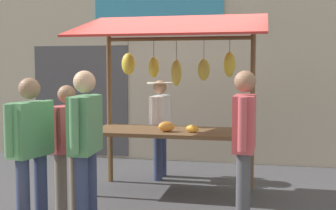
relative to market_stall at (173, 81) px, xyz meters
name	(u,v)px	position (x,y,z in m)	size (l,w,h in m)	color
ground_plane	(173,193)	(-0.01, 0.04, -1.56)	(40.00, 40.00, 0.00)	#424244
street_backdrop	(194,70)	(0.04, -2.16, 0.14)	(9.00, 0.30, 3.40)	#B2A893
market_stall	(173,81)	(0.00, 0.00, 0.00)	(2.50, 1.46, 2.50)	brown
vendor_with_sunhat	(160,122)	(0.35, -0.71, -0.66)	(0.40, 0.67, 1.54)	navy
shopper_with_shopping_bag	(85,139)	(0.59, 1.64, -0.56)	(0.25, 0.72, 1.71)	navy
shopper_with_ponytail	(244,137)	(-1.03, 1.15, -0.56)	(0.23, 0.72, 1.70)	#4C4C51
shopper_in_grey_tee	(68,141)	(1.01, 1.17, -0.68)	(0.34, 0.64, 1.53)	#726656
shopper_in_striped_shirt	(31,143)	(1.16, 1.74, -0.61)	(0.32, 0.68, 1.63)	navy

